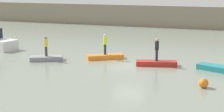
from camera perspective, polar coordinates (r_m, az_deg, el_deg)
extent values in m
plane|color=gray|center=(28.05, 2.76, -1.58)|extent=(120.00, 120.00, 0.00)
cube|color=gray|center=(51.87, 10.46, 6.46)|extent=(80.00, 1.20, 3.23)
cube|color=gray|center=(30.30, -10.89, -0.37)|extent=(2.99, 2.17, 0.38)
cube|color=orange|center=(30.37, -1.15, -0.11)|extent=(3.24, 2.51, 0.39)
cube|color=red|center=(28.13, 7.42, -1.20)|extent=(3.43, 1.72, 0.40)
cube|color=teal|center=(27.47, 17.30, -1.99)|extent=(3.34, 2.16, 0.41)
cylinder|color=#232838|center=(30.24, -1.16, 1.11)|extent=(0.22, 0.22, 0.93)
cylinder|color=#D8F226|center=(30.09, -1.16, 2.61)|extent=(0.32, 0.32, 0.67)
sphere|color=beige|center=(30.02, -1.17, 3.46)|extent=(0.23, 0.23, 0.23)
cylinder|color=#232838|center=(27.98, 7.45, 0.11)|extent=(0.22, 0.22, 0.91)
cylinder|color=black|center=(27.82, 7.50, 1.73)|extent=(0.32, 0.32, 0.70)
sphere|color=tan|center=(27.74, 7.53, 2.68)|extent=(0.24, 0.24, 0.24)
cylinder|color=#38332D|center=(30.17, -10.93, 0.77)|extent=(0.22, 0.22, 0.84)
cylinder|color=yellow|center=(30.03, -10.99, 2.15)|extent=(0.32, 0.32, 0.64)
sphere|color=#936B4C|center=(29.96, -11.02, 2.98)|extent=(0.25, 0.25, 0.25)
sphere|color=orange|center=(22.90, 15.03, -4.37)|extent=(0.64, 0.64, 0.64)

